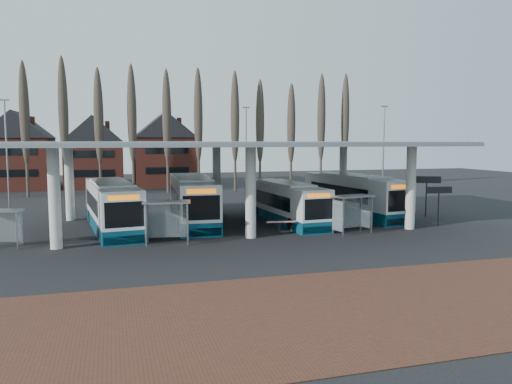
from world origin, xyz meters
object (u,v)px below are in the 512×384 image
object	(u,v)px
bus_2	(285,203)
shelter_2	(351,206)
bus_0	(112,207)
bus_1	(192,201)
bus_3	(353,196)
shelter_0	(1,220)
shelter_1	(167,213)

from	to	relation	value
bus_2	shelter_2	bearing A→B (deg)	-68.74
bus_0	bus_2	bearing A→B (deg)	-8.41
bus_1	bus_3	distance (m)	13.92
bus_2	shelter_0	distance (m)	19.96
bus_1	shelter_1	distance (m)	8.24
bus_2	bus_3	size ratio (longest dim) A/B	0.90
bus_1	bus_3	bearing A→B (deg)	3.54
bus_1	shelter_2	bearing A→B (deg)	-34.71
bus_0	bus_2	size ratio (longest dim) A/B	1.11
shelter_2	bus_2	bearing A→B (deg)	102.94
bus_1	bus_2	distance (m)	7.30
bus_0	shelter_0	xyz separation A→B (m)	(-6.37, -4.67, 0.03)
shelter_2	shelter_0	bearing A→B (deg)	163.60
bus_2	bus_3	bearing A→B (deg)	11.28
shelter_0	shelter_1	world-z (taller)	shelter_1
bus_0	shelter_0	size ratio (longest dim) A/B	4.89
bus_3	shelter_0	world-z (taller)	bus_3
bus_0	bus_3	distance (m)	20.04
bus_0	bus_1	world-z (taller)	bus_1
bus_0	shelter_2	size ratio (longest dim) A/B	4.12
bus_2	shelter_2	xyz separation A→B (m)	(2.76, -5.87, 0.44)
shelter_2	bus_3	bearing A→B (deg)	49.77
bus_0	shelter_2	xyz separation A→B (m)	(15.88, -6.27, 0.29)
bus_3	shelter_0	size ratio (longest dim) A/B	4.91
bus_0	bus_2	distance (m)	13.13
shelter_1	shelter_2	size ratio (longest dim) A/B	0.99
bus_1	bus_2	xyz separation A→B (m)	(7.05, -1.87, -0.22)
bus_3	shelter_0	distance (m)	27.07
bus_3	shelter_0	xyz separation A→B (m)	(-26.36, -6.13, 0.02)
shelter_0	bus_3	bearing A→B (deg)	20.69
bus_1	shelter_0	world-z (taller)	bus_1
bus_1	bus_2	bearing A→B (deg)	-11.34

